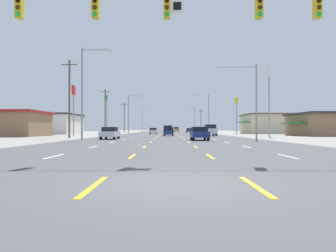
{
  "coord_description": "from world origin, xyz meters",
  "views": [
    {
      "loc": [
        -0.14,
        -7.46,
        1.25
      ],
      "look_at": [
        0.08,
        51.68,
        1.75
      ],
      "focal_mm": 34.36,
      "sensor_mm": 36.0,
      "label": 1
    }
  ],
  "objects_px": {
    "sedan_inner_right_nearest": "(198,133)",
    "streetlight_left_row_0": "(83,87)",
    "sedan_far_right_distant_a": "(188,130)",
    "streetlight_right_row_2": "(192,118)",
    "suv_inner_right_distant_b": "(175,129)",
    "sedan_inner_left_farther": "(152,131)",
    "pole_sign_right_row_2": "(235,105)",
    "pole_sign_left_row_1": "(72,99)",
    "streetlight_right_row_1": "(206,111)",
    "streetlight_left_row_2": "(142,117)",
    "suv_center_turn_far": "(167,130)",
    "suv_far_right_midfar": "(209,130)",
    "hatchback_center_turn_farthest": "(167,130)",
    "pole_sign_left_row_2": "(106,105)",
    "pole_sign_right_row_1": "(268,82)",
    "sedan_far_left_near": "(109,133)",
    "streetlight_left_row_1": "(129,111)",
    "hatchback_center_turn_mid": "(167,131)",
    "streetlight_right_row_0": "(250,95)"
  },
  "relations": [
    {
      "from": "sedan_inner_right_nearest",
      "to": "suv_center_turn_far",
      "type": "xyz_separation_m",
      "value": [
        -3.45,
        36.73,
        0.27
      ]
    },
    {
      "from": "streetlight_right_row_1",
      "to": "streetlight_right_row_2",
      "type": "height_order",
      "value": "streetlight_right_row_1"
    },
    {
      "from": "streetlight_right_row_1",
      "to": "streetlight_right_row_2",
      "type": "relative_size",
      "value": 1.04
    },
    {
      "from": "streetlight_left_row_0",
      "to": "sedan_far_right_distant_a",
      "type": "bearing_deg",
      "value": 76.62
    },
    {
      "from": "sedan_inner_left_farther",
      "to": "pole_sign_right_row_2",
      "type": "relative_size",
      "value": 0.53
    },
    {
      "from": "sedan_inner_left_farther",
      "to": "pole_sign_left_row_1",
      "type": "distance_m",
      "value": 24.77
    },
    {
      "from": "sedan_far_right_distant_a",
      "to": "streetlight_right_row_2",
      "type": "xyz_separation_m",
      "value": [
        2.86,
        16.93,
        4.73
      ]
    },
    {
      "from": "pole_sign_right_row_2",
      "to": "streetlight_right_row_0",
      "type": "distance_m",
      "value": 37.28
    },
    {
      "from": "streetlight_right_row_0",
      "to": "streetlight_left_row_2",
      "type": "bearing_deg",
      "value": 102.54
    },
    {
      "from": "sedan_inner_left_farther",
      "to": "streetlight_left_row_1",
      "type": "height_order",
      "value": "streetlight_left_row_1"
    },
    {
      "from": "pole_sign_right_row_1",
      "to": "sedan_inner_left_farther",
      "type": "bearing_deg",
      "value": 125.3
    },
    {
      "from": "sedan_far_left_near",
      "to": "streetlight_right_row_0",
      "type": "distance_m",
      "value": 17.27
    },
    {
      "from": "pole_sign_left_row_1",
      "to": "streetlight_right_row_1",
      "type": "height_order",
      "value": "streetlight_right_row_1"
    },
    {
      "from": "sedan_inner_right_nearest",
      "to": "sedan_far_left_near",
      "type": "relative_size",
      "value": 1.0
    },
    {
      "from": "sedan_inner_right_nearest",
      "to": "streetlight_left_row_0",
      "type": "distance_m",
      "value": 14.34
    },
    {
      "from": "streetlight_left_row_2",
      "to": "sedan_far_left_near",
      "type": "bearing_deg",
      "value": -88.16
    },
    {
      "from": "sedan_inner_left_farther",
      "to": "streetlight_right_row_1",
      "type": "bearing_deg",
      "value": 12.49
    },
    {
      "from": "pole_sign_right_row_1",
      "to": "streetlight_left_row_2",
      "type": "height_order",
      "value": "pole_sign_right_row_1"
    },
    {
      "from": "pole_sign_right_row_1",
      "to": "streetlight_right_row_0",
      "type": "distance_m",
      "value": 14.92
    },
    {
      "from": "suv_inner_right_distant_b",
      "to": "pole_sign_right_row_2",
      "type": "relative_size",
      "value": 0.58
    },
    {
      "from": "suv_inner_right_distant_b",
      "to": "pole_sign_right_row_2",
      "type": "xyz_separation_m",
      "value": [
        12.38,
        -59.37,
        5.65
      ]
    },
    {
      "from": "pole_sign_left_row_1",
      "to": "streetlight_left_row_0",
      "type": "relative_size",
      "value": 0.85
    },
    {
      "from": "sedan_inner_left_farther",
      "to": "sedan_far_right_distant_a",
      "type": "relative_size",
      "value": 1.0
    },
    {
      "from": "suv_far_right_midfar",
      "to": "sedan_inner_left_farther",
      "type": "height_order",
      "value": "suv_far_right_midfar"
    },
    {
      "from": "sedan_inner_left_farther",
      "to": "streetlight_left_row_0",
      "type": "bearing_deg",
      "value": -98.55
    },
    {
      "from": "streetlight_right_row_1",
      "to": "streetlight_left_row_2",
      "type": "bearing_deg",
      "value": 114.14
    },
    {
      "from": "pole_sign_left_row_2",
      "to": "pole_sign_right_row_2",
      "type": "xyz_separation_m",
      "value": [
        32.0,
        -10.7,
        -0.79
      ]
    },
    {
      "from": "streetlight_left_row_0",
      "to": "streetlight_right_row_0",
      "type": "height_order",
      "value": "streetlight_left_row_0"
    },
    {
      "from": "sedan_far_right_distant_a",
      "to": "streetlight_left_row_0",
      "type": "xyz_separation_m",
      "value": [
        -16.72,
        -70.33,
        5.31
      ]
    },
    {
      "from": "pole_sign_right_row_1",
      "to": "streetlight_left_row_1",
      "type": "relative_size",
      "value": 1.16
    },
    {
      "from": "sedan_far_right_distant_a",
      "to": "streetlight_left_row_2",
      "type": "bearing_deg",
      "value": 134.66
    },
    {
      "from": "sedan_inner_left_farther",
      "to": "streetlight_right_row_1",
      "type": "xyz_separation_m",
      "value": [
        13.43,
        2.97,
        4.96
      ]
    },
    {
      "from": "streetlight_left_row_0",
      "to": "streetlight_right_row_0",
      "type": "xyz_separation_m",
      "value": [
        19.41,
        0.0,
        -0.87
      ]
    },
    {
      "from": "streetlight_right_row_1",
      "to": "pole_sign_right_row_2",
      "type": "bearing_deg",
      "value": -49.11
    },
    {
      "from": "pole_sign_left_row_2",
      "to": "pole_sign_right_row_1",
      "type": "distance_m",
      "value": 47.0
    },
    {
      "from": "suv_inner_right_distant_b",
      "to": "pole_sign_right_row_2",
      "type": "height_order",
      "value": "pole_sign_right_row_2"
    },
    {
      "from": "sedan_inner_right_nearest",
      "to": "suv_far_right_midfar",
      "type": "xyz_separation_m",
      "value": [
        3.95,
        21.34,
        0.27
      ]
    },
    {
      "from": "suv_far_right_midfar",
      "to": "pole_sign_right_row_2",
      "type": "distance_m",
      "value": 20.39
    },
    {
      "from": "sedan_far_left_near",
      "to": "pole_sign_left_row_2",
      "type": "bearing_deg",
      "value": 101.28
    },
    {
      "from": "suv_inner_right_distant_b",
      "to": "pole_sign_left_row_2",
      "type": "relative_size",
      "value": 0.49
    },
    {
      "from": "hatchback_center_turn_mid",
      "to": "suv_center_turn_far",
      "type": "xyz_separation_m",
      "value": [
        -0.13,
        15.45,
        0.24
      ]
    },
    {
      "from": "suv_inner_right_distant_b",
      "to": "pole_sign_right_row_1",
      "type": "distance_m",
      "value": 84.27
    },
    {
      "from": "pole_sign_left_row_2",
      "to": "pole_sign_right_row_1",
      "type": "height_order",
      "value": "pole_sign_right_row_1"
    },
    {
      "from": "suv_far_right_midfar",
      "to": "hatchback_center_turn_farthest",
      "type": "height_order",
      "value": "suv_far_right_midfar"
    },
    {
      "from": "sedan_inner_left_farther",
      "to": "sedan_far_right_distant_a",
      "type": "bearing_deg",
      "value": 70.33
    },
    {
      "from": "sedan_inner_right_nearest",
      "to": "hatchback_center_turn_farthest",
      "type": "relative_size",
      "value": 1.15
    },
    {
      "from": "suv_far_right_midfar",
      "to": "pole_sign_right_row_1",
      "type": "bearing_deg",
      "value": -34.87
    },
    {
      "from": "suv_inner_right_distant_b",
      "to": "suv_center_turn_far",
      "type": "bearing_deg",
      "value": -93.21
    },
    {
      "from": "suv_inner_right_distant_b",
      "to": "streetlight_right_row_2",
      "type": "xyz_separation_m",
      "value": [
        6.46,
        -8.85,
        4.46
      ]
    },
    {
      "from": "streetlight_left_row_0",
      "to": "sedan_inner_right_nearest",
      "type": "bearing_deg",
      "value": -9.85
    }
  ]
}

